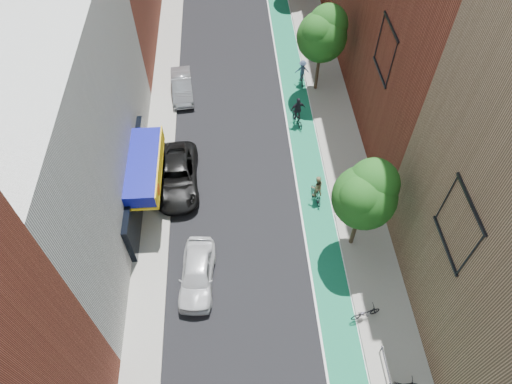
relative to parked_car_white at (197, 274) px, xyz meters
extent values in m
cube|color=#126746|center=(7.26, 17.81, -0.75)|extent=(2.00, 68.00, 0.01)
cube|color=gray|center=(-2.74, 17.81, -0.68)|extent=(2.00, 68.00, 0.15)
cube|color=gray|center=(9.76, 17.81, -0.68)|extent=(3.00, 68.00, 0.15)
cube|color=silver|center=(-7.74, 5.81, 5.24)|extent=(8.00, 20.00, 12.00)
cylinder|color=#332619|center=(8.86, 1.81, 0.89)|extent=(0.24, 0.24, 3.30)
sphere|color=#1C4E14|center=(8.86, 1.81, 3.62)|extent=(3.36, 3.36, 3.36)
sphere|color=#1C4E14|center=(9.26, 2.11, 4.34)|extent=(2.64, 2.64, 2.64)
sphere|color=#1C4E14|center=(8.56, 1.51, 4.10)|extent=(2.40, 2.40, 2.40)
cylinder|color=#332619|center=(8.86, 15.81, 0.98)|extent=(0.24, 0.24, 3.47)
sphere|color=#1C4E14|center=(8.86, 15.81, 3.84)|extent=(3.53, 3.53, 3.53)
sphere|color=#1C4E14|center=(9.26, 16.11, 4.60)|extent=(2.77, 2.77, 2.77)
sphere|color=#1C4E14|center=(8.56, 15.51, 4.35)|extent=(2.52, 2.52, 2.52)
imported|color=silver|center=(0.00, 0.00, 0.00)|extent=(2.14, 4.58, 1.51)
imported|color=black|center=(-1.34, 7.00, 0.03)|extent=(2.81, 5.76, 1.58)
imported|color=gray|center=(-1.34, 16.00, -0.05)|extent=(1.87, 4.39, 1.41)
imported|color=black|center=(7.28, 5.17, -0.27)|extent=(0.76, 1.68, 0.98)
imported|color=#9A8459|center=(7.28, 5.27, 0.40)|extent=(0.89, 0.75, 1.62)
imported|color=black|center=(6.98, 12.11, -0.29)|extent=(1.04, 1.88, 0.93)
imported|color=black|center=(6.98, 12.21, 0.53)|extent=(1.17, 0.71, 1.87)
imported|color=black|center=(7.90, 16.68, -0.25)|extent=(0.56, 1.71, 1.02)
imported|color=#3B4C6B|center=(7.90, 16.78, 0.40)|extent=(1.07, 0.65, 1.61)
imported|color=black|center=(8.66, -2.74, -0.18)|extent=(1.70, 0.93, 0.85)
imported|color=black|center=(9.59, -6.33, -0.19)|extent=(1.60, 0.61, 0.83)
camera|label=1|loc=(2.38, -11.97, 22.04)|focal=32.00mm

